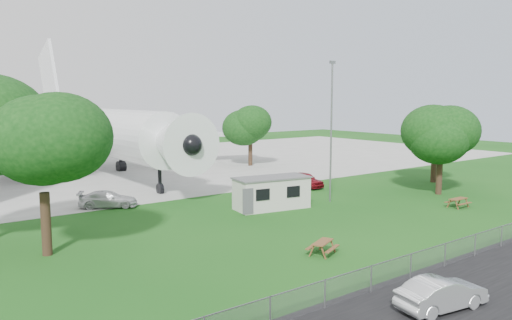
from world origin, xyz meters
TOP-DOWN VIEW (x-y plane):
  - ground at (0.00, 0.00)m, footprint 160.00×160.00m
  - asphalt_strip at (0.00, -13.00)m, footprint 120.00×8.00m
  - concrete_apron at (0.00, 38.00)m, footprint 120.00×46.00m
  - airliner at (-2.00, 35.86)m, footprint 46.36×47.73m
  - site_cabin at (2.49, 7.19)m, footprint 6.93×3.70m
  - picnic_west at (-2.75, -4.02)m, footprint 2.25×2.10m
  - picnic_east at (15.06, -1.79)m, footprint 1.81×1.51m
  - fence at (0.00, -9.50)m, footprint 58.00×0.04m
  - lamp_mast at (8.20, 6.20)m, footprint 0.16×0.16m
  - tree_west_small at (-15.54, 5.41)m, footprint 7.73×7.73m
  - tree_east_front at (18.84, 2.49)m, footprint 6.76×6.76m
  - tree_east_back at (24.43, 6.79)m, footprint 6.73×6.73m
  - tree_far_apron at (16.49, 29.23)m, footprint 6.13×6.13m
  - car_centre_sedan at (-4.07, -12.56)m, footprint 4.40×2.15m
  - car_ne_hatch at (11.27, 12.80)m, footprint 1.81×4.42m
  - car_apron_van at (-8.14, 15.56)m, footprint 5.06×3.93m

SIDE VIEW (x-z plane):
  - ground at x=0.00m, z-range 0.00..0.00m
  - picnic_west at x=-2.75m, z-range -0.38..0.38m
  - picnic_east at x=15.06m, z-range -0.38..0.38m
  - fence at x=0.00m, z-range -0.65..0.65m
  - asphalt_strip at x=0.00m, z-range 0.00..0.02m
  - concrete_apron at x=0.00m, z-range 0.00..0.03m
  - car_apron_van at x=-8.14m, z-range 0.00..1.37m
  - car_centre_sedan at x=-4.07m, z-range 0.00..1.39m
  - car_ne_hatch at x=11.27m, z-range 0.00..1.50m
  - site_cabin at x=2.49m, z-range 0.00..2.62m
  - airliner at x=-2.00m, z-range -3.57..14.11m
  - tree_far_apron at x=16.49m, z-range 1.11..9.47m
  - tree_east_back at x=24.43m, z-range 0.97..9.67m
  - tree_east_front at x=18.84m, z-range 1.02..9.84m
  - lamp_mast at x=8.20m, z-range 0.00..12.00m
  - tree_west_small at x=-15.54m, z-range 1.22..11.40m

